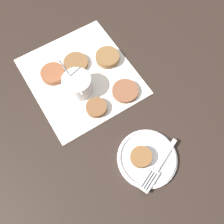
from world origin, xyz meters
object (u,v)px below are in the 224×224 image
serving_plate (147,158)px  sauce_bowl (77,85)px  fritter_on_plate (141,157)px  fork (156,170)px

serving_plate → sauce_bowl: bearing=-161.0°
fritter_on_plate → serving_plate: bearing=68.2°
serving_plate → fork: size_ratio=1.07×
sauce_bowl → serving_plate: 0.30m
sauce_bowl → fritter_on_plate: bearing=16.2°
serving_plate → fritter_on_plate: bearing=-111.8°
sauce_bowl → fritter_on_plate: sauce_bowl is taller
serving_plate → fritter_on_plate: 0.03m
sauce_bowl → fritter_on_plate: (0.28, 0.08, -0.01)m
sauce_bowl → fork: size_ratio=0.76×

